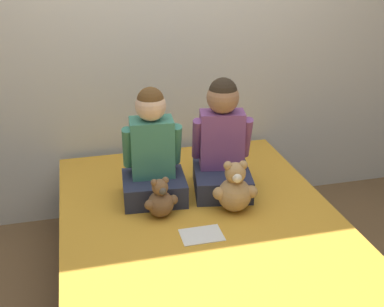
% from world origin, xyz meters
% --- Properties ---
extents(ground_plane, '(14.00, 14.00, 0.00)m').
position_xyz_m(ground_plane, '(0.00, 0.00, 0.00)').
color(ground_plane, brown).
extents(wall_behind_bed, '(8.00, 0.06, 2.50)m').
position_xyz_m(wall_behind_bed, '(0.00, 1.06, 1.25)').
color(wall_behind_bed, silver).
rests_on(wall_behind_bed, ground_plane).
extents(bed, '(1.49, 1.96, 0.49)m').
position_xyz_m(bed, '(0.00, 0.00, 0.24)').
color(bed, '#473828').
rests_on(bed, ground_plane).
extents(child_on_left, '(0.37, 0.33, 0.64)m').
position_xyz_m(child_on_left, '(-0.21, 0.32, 0.75)').
color(child_on_left, '#282D47').
rests_on(child_on_left, bed).
extents(child_on_right, '(0.38, 0.43, 0.67)m').
position_xyz_m(child_on_right, '(0.20, 0.33, 0.76)').
color(child_on_right, '#282D47').
rests_on(child_on_right, bed).
extents(teddy_bear_held_by_left_child, '(0.19, 0.14, 0.22)m').
position_xyz_m(teddy_bear_held_by_left_child, '(-0.21, 0.10, 0.58)').
color(teddy_bear_held_by_left_child, brown).
rests_on(teddy_bear_held_by_left_child, bed).
extents(teddy_bear_held_by_right_child, '(0.24, 0.18, 0.29)m').
position_xyz_m(teddy_bear_held_by_right_child, '(0.19, 0.06, 0.61)').
color(teddy_bear_held_by_right_child, tan).
rests_on(teddy_bear_held_by_right_child, bed).
extents(sign_card, '(0.21, 0.15, 0.00)m').
position_xyz_m(sign_card, '(-0.05, -0.13, 0.49)').
color(sign_card, white).
rests_on(sign_card, bed).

